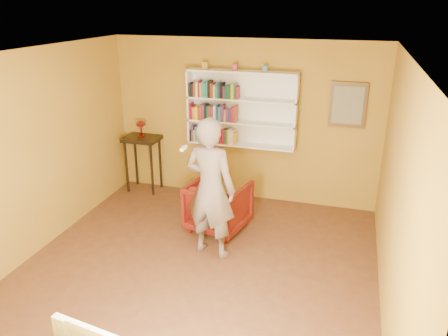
{
  "coord_description": "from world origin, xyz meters",
  "views": [
    {
      "loc": [
        1.71,
        -4.38,
        3.25
      ],
      "look_at": [
        0.18,
        0.75,
        1.19
      ],
      "focal_mm": 35.0,
      "sensor_mm": 36.0,
      "label": 1
    }
  ],
  "objects_px": {
    "console_table": "(142,146)",
    "ruby_lustre": "(141,126)",
    "bookshelf": "(242,109)",
    "armchair": "(218,206)",
    "person": "(210,189)"
  },
  "relations": [
    {
      "from": "ruby_lustre",
      "to": "console_table",
      "type": "bearing_deg",
      "value": 126.87
    },
    {
      "from": "bookshelf",
      "to": "console_table",
      "type": "bearing_deg",
      "value": -174.86
    },
    {
      "from": "armchair",
      "to": "person",
      "type": "relative_size",
      "value": 0.43
    },
    {
      "from": "console_table",
      "to": "bookshelf",
      "type": "bearing_deg",
      "value": 5.14
    },
    {
      "from": "ruby_lustre",
      "to": "armchair",
      "type": "relative_size",
      "value": 0.35
    },
    {
      "from": "bookshelf",
      "to": "ruby_lustre",
      "type": "bearing_deg",
      "value": -174.86
    },
    {
      "from": "armchair",
      "to": "console_table",
      "type": "bearing_deg",
      "value": -18.34
    },
    {
      "from": "ruby_lustre",
      "to": "person",
      "type": "xyz_separation_m",
      "value": [
        1.83,
        -1.7,
        -0.25
      ]
    },
    {
      "from": "ruby_lustre",
      "to": "armchair",
      "type": "xyz_separation_m",
      "value": [
        1.72,
        -1.01,
        -0.83
      ]
    },
    {
      "from": "bookshelf",
      "to": "person",
      "type": "xyz_separation_m",
      "value": [
        0.06,
        -1.86,
        -0.64
      ]
    },
    {
      "from": "bookshelf",
      "to": "ruby_lustre",
      "type": "relative_size",
      "value": 6.3
    },
    {
      "from": "bookshelf",
      "to": "armchair",
      "type": "distance_m",
      "value": 1.69
    },
    {
      "from": "bookshelf",
      "to": "console_table",
      "type": "xyz_separation_m",
      "value": [
        -1.78,
        -0.16,
        -0.76
      ]
    },
    {
      "from": "bookshelf",
      "to": "person",
      "type": "distance_m",
      "value": 1.97
    },
    {
      "from": "console_table",
      "to": "ruby_lustre",
      "type": "bearing_deg",
      "value": -53.13
    }
  ]
}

